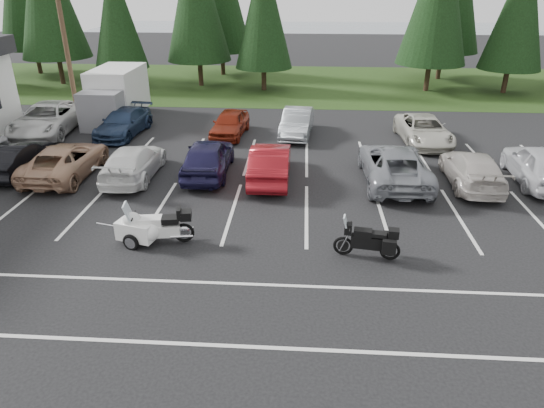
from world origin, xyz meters
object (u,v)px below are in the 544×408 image
at_px(car_near_6, 394,165).
at_px(adventure_motorcycle, 367,238).
at_px(car_near_4, 208,157).
at_px(car_near_2, 66,160).
at_px(touring_motorcycle, 156,223).
at_px(car_far_0, 47,119).
at_px(car_near_1, 18,158).
at_px(car_far_3, 297,123).
at_px(car_near_8, 540,164).
at_px(car_far_1, 123,123).
at_px(car_far_2, 230,123).
at_px(box_truck, 113,97).
at_px(car_near_5, 270,163).
at_px(car_far_4, 424,130).
at_px(cargo_trailer, 138,231).
at_px(utility_pole, 65,38).
at_px(car_near_3, 133,162).
at_px(car_near_7, 472,169).

bearing_deg(car_near_6, adventure_motorcycle, 73.39).
bearing_deg(car_near_4, car_near_2, 4.46).
height_order(car_near_4, touring_motorcycle, car_near_4).
bearing_deg(car_far_0, car_near_1, -80.02).
bearing_deg(car_far_3, car_near_8, -25.29).
distance_m(car_near_6, car_far_0, 18.39).
relative_size(car_near_1, car_near_6, 0.76).
relative_size(car_far_0, car_far_1, 1.25).
xyz_separation_m(car_far_2, car_far_3, (3.55, 0.28, 0.03)).
bearing_deg(car_near_2, box_truck, -82.91).
bearing_deg(car_near_2, car_near_1, -4.27).
distance_m(car_far_2, touring_motorcycle, 11.58).
xyz_separation_m(car_near_5, car_far_1, (-8.25, 5.74, -0.08)).
relative_size(box_truck, car_near_6, 1.03).
bearing_deg(car_far_2, car_near_1, -139.22).
bearing_deg(car_near_1, car_far_4, -165.00).
distance_m(car_near_8, cargo_trailer, 15.98).
height_order(car_near_1, car_far_4, car_near_1).
bearing_deg(car_near_4, car_near_6, 176.70).
height_order(utility_pole, car_far_3, utility_pole).
relative_size(car_near_2, car_near_4, 1.08).
bearing_deg(car_near_4, car_near_8, 178.88).
xyz_separation_m(car_near_3, car_near_8, (16.75, 0.50, 0.13)).
height_order(car_near_6, car_far_2, car_near_6).
distance_m(utility_pole, car_near_8, 24.17).
relative_size(car_near_3, car_near_5, 1.02).
height_order(car_near_6, car_far_1, car_near_6).
distance_m(car_near_5, car_far_3, 6.33).
distance_m(car_near_4, car_near_6, 7.80).
xyz_separation_m(box_truck, car_near_4, (6.98, -7.90, -0.67)).
distance_m(box_truck, car_far_0, 3.81).
xyz_separation_m(car_near_2, adventure_motorcycle, (12.02, -5.87, -0.02)).
bearing_deg(utility_pole, car_far_3, -7.04).
height_order(car_near_8, car_far_1, car_near_8).
bearing_deg(car_near_4, adventure_motorcycle, 132.27).
bearing_deg(car_far_1, car_near_5, -29.46).
distance_m(utility_pole, car_near_5, 14.59).
height_order(car_far_2, touring_motorcycle, touring_motorcycle).
bearing_deg(car_near_6, box_truck, -29.61).
xyz_separation_m(car_near_6, touring_motorcycle, (-8.34, -5.67, -0.03)).
xyz_separation_m(car_near_3, car_far_2, (3.20, 6.12, -0.01)).
distance_m(car_near_2, car_near_6, 13.78).
height_order(car_far_0, car_far_4, car_far_0).
bearing_deg(cargo_trailer, adventure_motorcycle, 11.75).
xyz_separation_m(car_near_2, car_far_2, (6.13, 6.12, -0.02)).
bearing_deg(car_near_7, car_far_2, -26.73).
bearing_deg(car_far_0, car_far_3, -2.67).
relative_size(car_near_4, car_far_1, 1.00).
bearing_deg(car_near_4, car_far_1, -44.72).
distance_m(car_near_6, car_near_8, 5.90).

